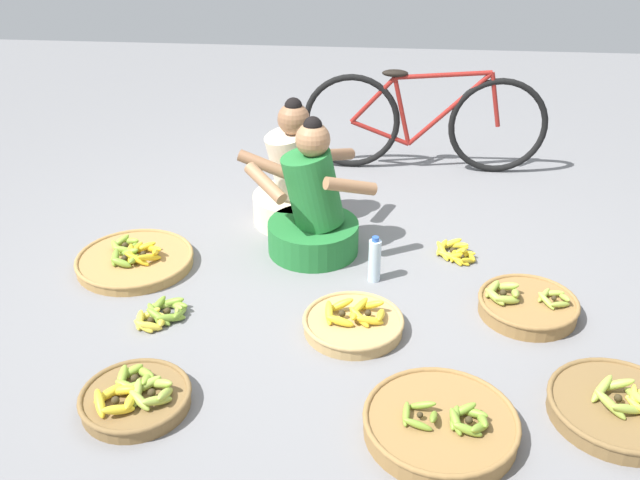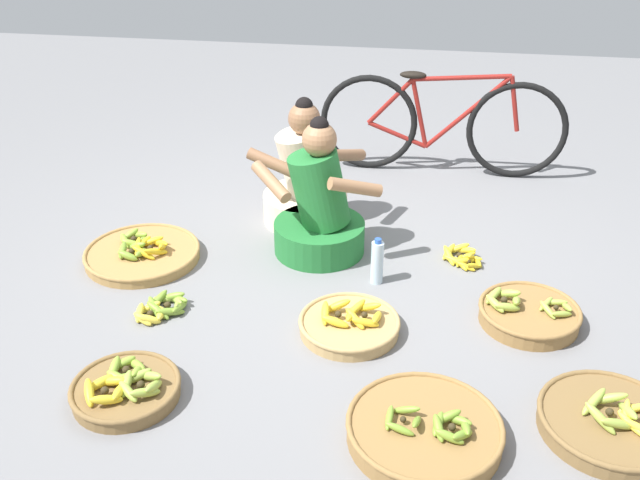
{
  "view_description": "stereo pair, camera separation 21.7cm",
  "coord_description": "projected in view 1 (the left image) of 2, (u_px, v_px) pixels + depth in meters",
  "views": [
    {
      "loc": [
        0.28,
        -3.3,
        2.08
      ],
      "look_at": [
        0.0,
        -0.2,
        0.35
      ],
      "focal_mm": 40.39,
      "sensor_mm": 36.0,
      "label": 1
    },
    {
      "loc": [
        0.49,
        -3.27,
        2.08
      ],
      "look_at": [
        0.0,
        -0.2,
        0.35
      ],
      "focal_mm": 40.39,
      "sensor_mm": 36.0,
      "label": 2
    }
  ],
  "objects": [
    {
      "name": "ground_plane",
      "position": [
        323.0,
        278.0,
        3.91
      ],
      "size": [
        10.0,
        10.0,
        0.0
      ],
      "primitive_type": "plane",
      "color": "slate"
    },
    {
      "name": "vendor_woman_front",
      "position": [
        313.0,
        211.0,
        4.04
      ],
      "size": [
        0.74,
        0.52,
        0.81
      ],
      "color": "#237233",
      "rests_on": "ground"
    },
    {
      "name": "vendor_woman_behind",
      "position": [
        295.0,
        184.0,
        4.38
      ],
      "size": [
        0.67,
        0.52,
        0.79
      ],
      "color": "beige",
      "rests_on": "ground"
    },
    {
      "name": "bicycle_leaning",
      "position": [
        424.0,
        122.0,
        5.04
      ],
      "size": [
        1.7,
        0.08,
        0.73
      ],
      "color": "black",
      "rests_on": "ground"
    },
    {
      "name": "banana_basket_back_right",
      "position": [
        620.0,
        407.0,
        2.95
      ],
      "size": [
        0.58,
        0.58,
        0.16
      ],
      "color": "brown",
      "rests_on": "ground"
    },
    {
      "name": "banana_basket_back_center",
      "position": [
        136.0,
        397.0,
        3.0
      ],
      "size": [
        0.47,
        0.47,
        0.14
      ],
      "color": "brown",
      "rests_on": "ground"
    },
    {
      "name": "banana_basket_mid_right",
      "position": [
        441.0,
        424.0,
        2.86
      ],
      "size": [
        0.62,
        0.62,
        0.15
      ],
      "color": "olive",
      "rests_on": "ground"
    },
    {
      "name": "banana_basket_mid_left",
      "position": [
        527.0,
        305.0,
        3.59
      ],
      "size": [
        0.5,
        0.5,
        0.16
      ],
      "color": "olive",
      "rests_on": "ground"
    },
    {
      "name": "banana_basket_front_right",
      "position": [
        135.0,
        259.0,
        4.01
      ],
      "size": [
        0.65,
        0.65,
        0.14
      ],
      "color": "#A87F47",
      "rests_on": "ground"
    },
    {
      "name": "banana_basket_front_center",
      "position": [
        353.0,
        323.0,
        3.47
      ],
      "size": [
        0.49,
        0.49,
        0.15
      ],
      "color": "tan",
      "rests_on": "ground"
    },
    {
      "name": "loose_bananas_back_left",
      "position": [
        162.0,
        314.0,
        3.57
      ],
      "size": [
        0.26,
        0.29,
        0.09
      ],
      "color": "olive",
      "rests_on": "ground"
    },
    {
      "name": "loose_bananas_front_left",
      "position": [
        455.0,
        252.0,
        4.1
      ],
      "size": [
        0.24,
        0.25,
        0.09
      ],
      "color": "gold",
      "rests_on": "ground"
    },
    {
      "name": "water_bottle",
      "position": [
        375.0,
        260.0,
        3.83
      ],
      "size": [
        0.07,
        0.07,
        0.26
      ],
      "color": "silver",
      "rests_on": "ground"
    }
  ]
}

